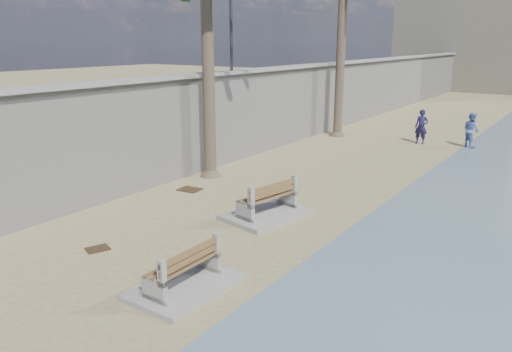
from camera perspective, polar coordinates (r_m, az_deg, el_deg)
The scene contains 10 objects.
ground_plane at distance 9.22m, azimuth -23.89°, elevation -17.38°, with size 140.00×140.00×0.00m, color #928359.
seawall at distance 26.85m, azimuth 7.60°, elevation 8.70°, with size 0.45×70.00×3.50m, color gray.
wall_cap at distance 26.71m, azimuth 7.74°, elevation 12.53°, with size 0.80×70.00×0.12m, color gray.
end_building at distance 56.52m, azimuth 26.58°, elevation 16.02°, with size 18.00×12.00×14.00m, color #B7AA93.
bench_near at distance 10.06m, azimuth -8.31°, elevation -10.70°, with size 1.47×2.15×0.90m.
bench_far at distance 13.85m, azimuth 1.32°, elevation -2.99°, with size 2.02×2.62×0.98m.
person_a at distance 24.86m, azimuth 18.40°, elevation 5.63°, with size 0.67×0.46×1.87m, color #181439.
person_b at distance 24.88m, azimuth 23.39°, elevation 5.04°, with size 0.85×0.66×1.77m, color #506CA6.
debris_c at distance 16.57m, azimuth -7.57°, elevation -1.54°, with size 0.71×0.57×0.03m, color #382616.
debris_d at distance 12.46m, azimuth -17.64°, elevation -7.94°, with size 0.52×0.41×0.03m, color #382616.
Camera 1 is at (6.92, -3.76, 4.78)m, focal length 35.00 mm.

